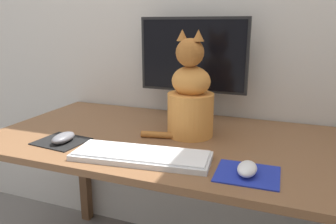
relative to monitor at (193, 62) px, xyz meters
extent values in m
cube|color=beige|center=(0.02, 0.13, 0.27)|extent=(7.00, 0.04, 2.50)
cube|color=brown|center=(0.02, -0.28, -0.28)|extent=(1.46, 0.75, 0.02)
cube|color=brown|center=(-0.67, 0.06, -0.64)|extent=(0.05, 0.05, 0.69)
cylinder|color=black|center=(0.00, 0.00, -0.26)|extent=(0.17, 0.17, 0.01)
cylinder|color=black|center=(0.00, 0.00, -0.19)|extent=(0.04, 0.04, 0.12)
cube|color=black|center=(0.00, 0.00, 0.03)|extent=(0.49, 0.02, 0.33)
cube|color=black|center=(0.00, -0.01, 0.03)|extent=(0.47, 0.00, 0.31)
cube|color=silver|center=(-0.01, -0.51, -0.25)|extent=(0.47, 0.21, 0.02)
cube|color=white|center=(-0.01, -0.51, -0.24)|extent=(0.45, 0.19, 0.01)
cube|color=black|center=(-0.36, -0.48, -0.26)|extent=(0.19, 0.17, 0.00)
cube|color=#1E2D9E|center=(0.33, -0.51, -0.26)|extent=(0.19, 0.17, 0.00)
ellipsoid|color=slate|center=(-0.35, -0.48, -0.24)|extent=(0.06, 0.11, 0.03)
ellipsoid|color=white|center=(0.33, -0.52, -0.24)|extent=(0.06, 0.10, 0.04)
cylinder|color=#D6893D|center=(0.06, -0.23, -0.18)|extent=(0.21, 0.21, 0.17)
ellipsoid|color=#D6893D|center=(0.06, -0.23, -0.05)|extent=(0.17, 0.15, 0.12)
sphere|color=#A36028|center=(0.06, -0.24, 0.06)|extent=(0.12, 0.12, 0.11)
cone|color=#A36028|center=(0.03, -0.24, 0.12)|extent=(0.05, 0.05, 0.04)
cone|color=#A36028|center=(0.09, -0.25, 0.12)|extent=(0.05, 0.05, 0.04)
cylinder|color=#A36028|center=(0.01, -0.30, -0.25)|extent=(0.23, 0.07, 0.03)
camera|label=1|loc=(0.42, -1.41, 0.16)|focal=35.00mm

